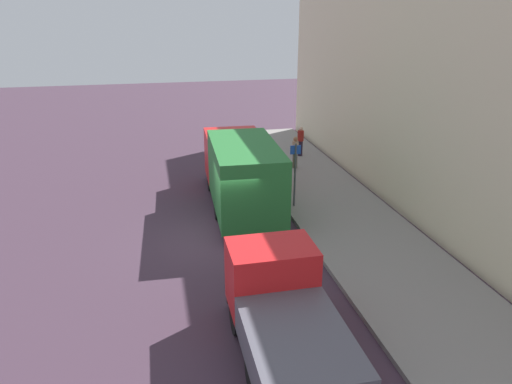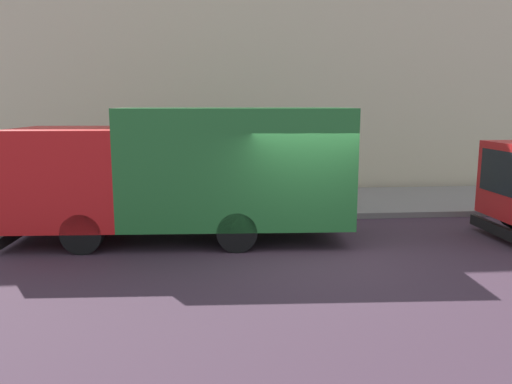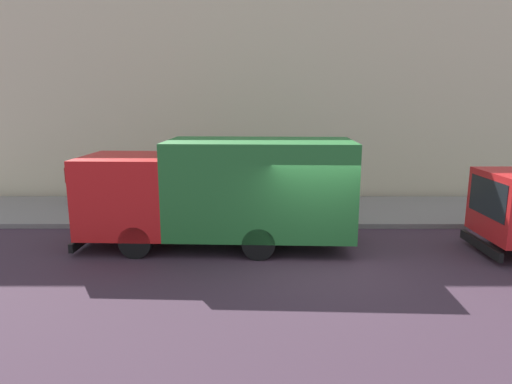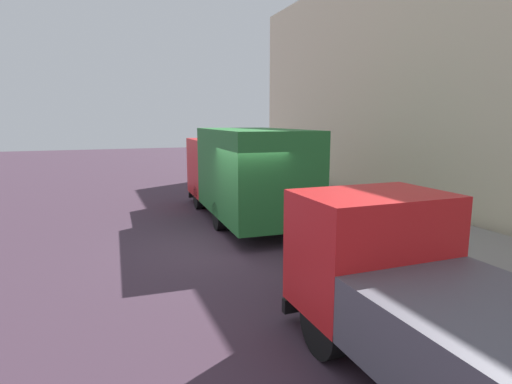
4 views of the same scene
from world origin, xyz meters
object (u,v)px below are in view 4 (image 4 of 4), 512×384
Objects in this scene: small_flatbed_truck at (430,299)px; pedestrian_walking at (288,170)px; pedestrian_standing at (287,165)px; street_sign_post at (310,168)px; large_utility_truck at (243,171)px.

pedestrian_walking is (4.26, 13.10, -0.03)m from small_flatbed_truck.
small_flatbed_truck is at bearing -122.62° from pedestrian_standing.
pedestrian_walking is at bearing 72.86° from street_sign_post.
street_sign_post is at bearing 71.39° from small_flatbed_truck.
pedestrian_walking is (3.57, 4.09, -0.59)m from large_utility_truck.
pedestrian_standing is 7.28m from street_sign_post.
large_utility_truck is 2.21m from street_sign_post.
street_sign_post is (2.77, 8.30, 0.65)m from small_flatbed_truck.
street_sign_post is at bearing -123.10° from pedestrian_standing.
large_utility_truck reaches higher than pedestrian_walking.
pedestrian_walking is at bearing 71.89° from small_flatbed_truck.
small_flatbed_truck is 3.00× the size of pedestrian_standing.
large_utility_truck is at bearing -139.99° from pedestrian_standing.
small_flatbed_truck is 16.00m from pedestrian_standing.
pedestrian_walking is 2.23m from pedestrian_standing.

